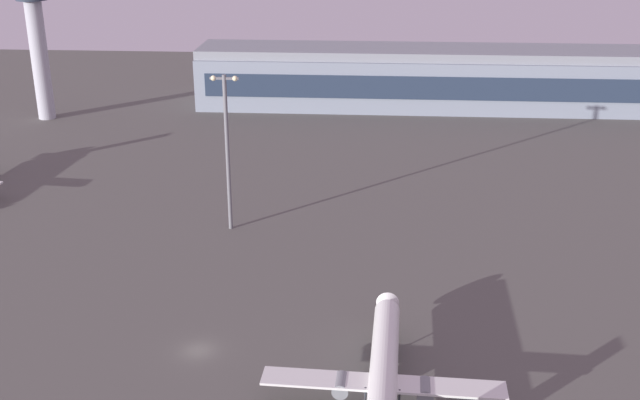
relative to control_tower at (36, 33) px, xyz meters
name	(u,v)px	position (x,y,z in m)	size (l,w,h in m)	color
ground_plane	(198,350)	(64.77, -109.71, -22.53)	(416.00, 416.00, 0.00)	#56544F
terminal_building	(475,78)	(114.68, 19.87, -14.44)	(153.26, 22.40, 16.40)	gray
control_tower	(36,33)	(0.00, 0.00, 0.00)	(8.00, 8.00, 39.04)	#A8A8B2
airplane_far_stand	(383,380)	(88.32, -119.80, -19.09)	(27.66, 35.56, 9.12)	silver
apron_light_east	(227,144)	(61.94, -70.06, -6.96)	(4.80, 0.90, 27.42)	slate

